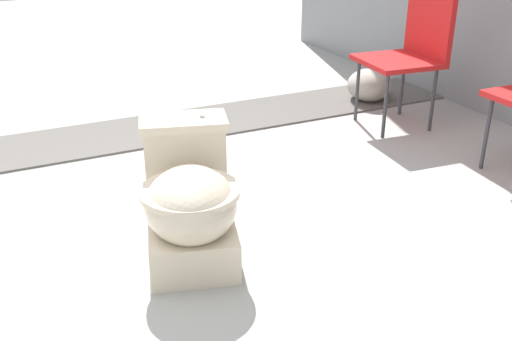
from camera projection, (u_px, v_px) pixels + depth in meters
The scene contains 5 objects.
ground_plane at pixel (108, 234), 2.62m from camera, with size 14.00×14.00×0.00m, color #A8A59E.
gravel_strip at pixel (146, 131), 3.76m from camera, with size 0.56×8.00×0.01m, color #605B56.
toilet at pixel (189, 202), 2.43m from camera, with size 0.71×0.53×0.52m.
folding_chair_left at pixel (413, 45), 3.69m from camera, with size 0.48×0.48×0.83m.
boulder_near at pixel (369, 85), 4.30m from camera, with size 0.37×0.31×0.22m, color #ADA899.
Camera 1 is at (2.33, -0.39, 1.35)m, focal length 42.00 mm.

